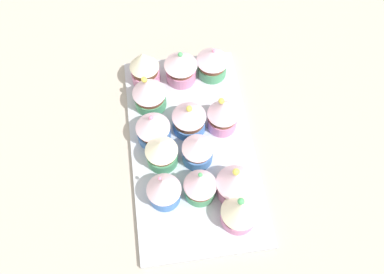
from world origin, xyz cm
name	(u,v)px	position (x,y,z in cm)	size (l,w,h in cm)	color
ground_plane	(192,151)	(0.00, 0.00, -1.50)	(180.00, 180.00, 3.00)	#B2A899
baking_tray	(192,146)	(0.00, 0.00, 0.60)	(41.35, 22.51, 1.20)	silver
cupcake_0	(240,211)	(-14.97, -5.61, 5.03)	(6.18, 6.18, 7.80)	pink
cupcake_1	(236,182)	(-10.05, -5.85, 5.25)	(6.51, 6.51, 8.18)	pink
cupcake_2	(223,114)	(3.32, -6.16, 5.29)	(5.75, 5.75, 8.28)	pink
cupcake_3	(212,62)	(15.75, -6.31, 4.88)	(6.39, 6.39, 7.21)	#4C9E6B
cupcake_4	(202,184)	(-9.53, -0.32, 4.98)	(5.63, 5.63, 7.60)	#4C9E6B
cupcake_5	(198,150)	(-2.87, -0.58, 4.70)	(5.56, 5.56, 6.92)	#477AC6
cupcake_6	(188,117)	(3.73, 0.29, 4.91)	(6.23, 6.23, 7.72)	#477AC6
cupcake_7	(180,66)	(15.38, 0.12, 5.04)	(6.48, 6.48, 7.63)	pink
cupcake_8	(164,189)	(-9.53, 6.06, 5.10)	(5.83, 5.83, 7.64)	#477AC6
cupcake_9	(162,152)	(-2.45, 5.69, 4.76)	(5.76, 5.76, 6.96)	#4C9E6B
cupcake_10	(153,128)	(2.53, 6.70, 4.61)	(6.23, 6.23, 7.00)	#477AC6
cupcake_11	(149,93)	(9.93, 6.64, 5.12)	(6.36, 6.36, 7.96)	#4C9E6B
cupcake_12	(144,67)	(15.95, 7.00, 5.31)	(5.73, 5.73, 8.08)	pink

